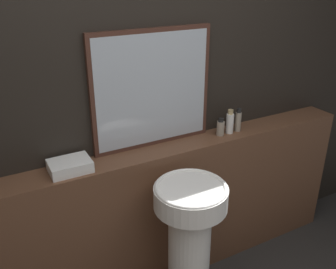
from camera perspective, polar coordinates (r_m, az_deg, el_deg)
The scene contains 8 objects.
wall_back at distance 2.28m, azimuth -3.10°, elevation 5.04°, with size 8.00×0.06×2.50m.
vanity_counter at distance 2.53m, azimuth -1.32°, elevation -12.35°, with size 2.85×0.22×0.98m.
pedestal_sink at distance 2.24m, azimuth 3.28°, elevation -15.93°, with size 0.41×0.41×0.93m.
mirror at distance 2.21m, azimuth -2.36°, elevation 6.85°, with size 0.76×0.03×0.71m.
towel_stack at distance 2.09m, azimuth -14.71°, elevation -4.64°, with size 0.22×0.16×0.06m.
shampoo_bottle at distance 2.47m, azimuth 8.01°, elevation 1.07°, with size 0.05×0.05×0.12m.
conditioner_bottle at distance 2.50m, azimuth 9.40°, elevation 1.85°, with size 0.05×0.05×0.16m.
lotion_bottle at distance 2.54m, azimuth 10.63°, elevation 2.09°, with size 0.04×0.04×0.16m.
Camera 1 is at (-0.92, -0.38, 2.00)m, focal length 40.00 mm.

